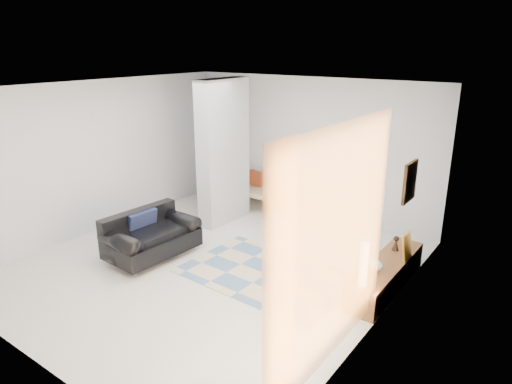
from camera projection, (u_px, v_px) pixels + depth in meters
The scene contains 17 objects.
floor at pixel (214, 264), 7.41m from camera, with size 6.00×6.00×0.00m, color silver.
ceiling at pixel (209, 88), 6.54m from camera, with size 6.00×6.00×0.00m, color white.
wall_back at pixel (309, 147), 9.29m from camera, with size 6.00×6.00×0.00m, color silver.
wall_front at pixel (18, 249), 4.66m from camera, with size 6.00×6.00×0.00m, color silver.
wall_left at pixel (100, 157), 8.51m from camera, with size 6.00×6.00×0.00m, color silver.
wall_right at pixel (386, 220), 5.44m from camera, with size 6.00×6.00×0.00m, color silver.
partition_column at pixel (223, 153), 8.82m from camera, with size 0.35×1.20×2.80m, color #B4B9BC.
hallway_door at pixel (228, 152), 10.54m from camera, with size 0.85×0.06×2.04m, color silver.
curtain at pixel (337, 247), 4.59m from camera, with size 2.55×2.55×0.00m, color orange.
wall_art at pixel (410, 182), 6.08m from camera, with size 0.04×0.45×0.55m, color #36210E.
media_console at pixel (386, 274), 6.64m from camera, with size 0.45×1.98×0.80m.
loveseat at pixel (150, 236), 7.58m from camera, with size 0.96×1.55×0.76m.
daybed at pixel (243, 185), 10.10m from camera, with size 1.74×0.79×0.77m.
area_rug at pixel (267, 274), 7.06m from camera, with size 2.56×1.71×0.01m, color beige.
cylinder_lamp at pixel (364, 265), 5.84m from camera, with size 0.11×0.11×0.62m, color white.
bronze_figurine at pixel (396, 243), 6.94m from camera, with size 0.11×0.11×0.22m, color black, non-canonical shape.
vase at pixel (375, 263), 6.31m from camera, with size 0.20×0.20×0.21m, color silver.
Camera 1 is at (4.46, -5.02, 3.40)m, focal length 32.00 mm.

